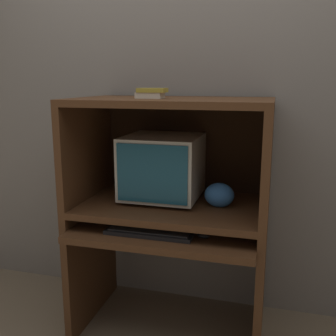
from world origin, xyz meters
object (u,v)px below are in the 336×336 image
mouse (203,235)px  snack_bag (219,195)px  keyboard (150,231)px  book_stack (151,93)px  crt_monitor (163,167)px

mouse → snack_bag: size_ratio=0.40×
keyboard → snack_bag: bearing=35.0°
book_stack → keyboard: bearing=-75.6°
keyboard → book_stack: book_stack is taller
book_stack → mouse: bearing=-26.7°
snack_bag → book_stack: (-0.36, -0.06, 0.54)m
mouse → book_stack: (-0.32, 0.16, 0.69)m
book_stack → snack_bag: bearing=8.7°
crt_monitor → keyboard: crt_monitor is taller
keyboard → book_stack: 0.71m
crt_monitor → book_stack: size_ratio=2.73×
mouse → book_stack: 0.77m
crt_monitor → keyboard: (0.02, -0.29, -0.28)m
keyboard → snack_bag: size_ratio=2.83×
crt_monitor → book_stack: (-0.03, -0.12, 0.41)m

